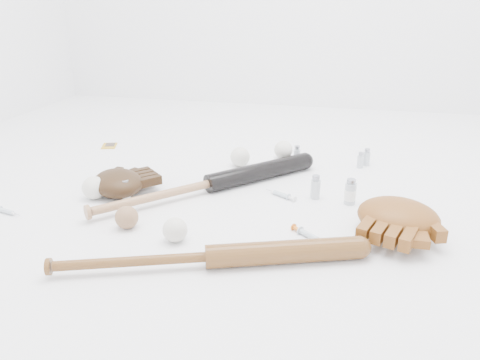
% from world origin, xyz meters
% --- Properties ---
extents(bat_dark, '(0.70, 0.72, 0.07)m').
position_xyz_m(bat_dark, '(-0.08, 0.03, 0.03)').
color(bat_dark, black).
rests_on(bat_dark, ground).
extents(bat_wood, '(0.83, 0.35, 0.06)m').
position_xyz_m(bat_wood, '(0.06, -0.45, 0.03)').
color(bat_wood, brown).
rests_on(bat_wood, ground).
extents(glove_dark, '(0.34, 0.34, 0.09)m').
position_xyz_m(glove_dark, '(-0.39, -0.06, 0.04)').
color(glove_dark, black).
rests_on(glove_dark, ground).
extents(glove_tan, '(0.36, 0.36, 0.10)m').
position_xyz_m(glove_tan, '(0.55, -0.14, 0.05)').
color(glove_tan, brown).
rests_on(glove_tan, ground).
extents(trading_card, '(0.09, 0.10, 0.00)m').
position_xyz_m(trading_card, '(-0.70, 0.45, 0.00)').
color(trading_card, '#BB8B22').
rests_on(trading_card, ground).
extents(pedestal, '(0.09, 0.09, 0.04)m').
position_xyz_m(pedestal, '(0.14, 0.34, 0.02)').
color(pedestal, white).
rests_on(pedestal, ground).
extents(baseball_on_pedestal, '(0.07, 0.07, 0.07)m').
position_xyz_m(baseball_on_pedestal, '(0.14, 0.34, 0.08)').
color(baseball_on_pedestal, silver).
rests_on(baseball_on_pedestal, pedestal).
extents(baseball_left, '(0.08, 0.08, 0.08)m').
position_xyz_m(baseball_left, '(-0.46, -0.11, 0.04)').
color(baseball_left, silver).
rests_on(baseball_left, ground).
extents(baseball_upper, '(0.08, 0.08, 0.08)m').
position_xyz_m(baseball_upper, '(-0.04, 0.32, 0.04)').
color(baseball_upper, silver).
rests_on(baseball_upper, ground).
extents(baseball_mid, '(0.07, 0.07, 0.07)m').
position_xyz_m(baseball_mid, '(-0.08, -0.34, 0.04)').
color(baseball_mid, silver).
rests_on(baseball_mid, ground).
extents(baseball_aged, '(0.07, 0.07, 0.07)m').
position_xyz_m(baseball_aged, '(-0.25, -0.29, 0.04)').
color(baseball_aged, '#896142').
rests_on(baseball_aged, ground).
extents(syringe_0, '(0.14, 0.06, 0.02)m').
position_xyz_m(syringe_0, '(-0.68, -0.29, 0.01)').
color(syringe_0, '#ADBCC6').
rests_on(syringe_0, ground).
extents(syringe_1, '(0.14, 0.10, 0.02)m').
position_xyz_m(syringe_1, '(0.18, 0.04, 0.01)').
color(syringe_1, '#ADBCC6').
rests_on(syringe_1, ground).
extents(syringe_2, '(0.15, 0.12, 0.02)m').
position_xyz_m(syringe_2, '(0.11, 0.36, 0.01)').
color(syringe_2, '#ADBCC6').
rests_on(syringe_2, ground).
extents(syringe_3, '(0.14, 0.12, 0.02)m').
position_xyz_m(syringe_3, '(0.30, -0.23, 0.01)').
color(syringe_3, '#ADBCC6').
rests_on(syringe_3, ground).
extents(vial_0, '(0.03, 0.03, 0.08)m').
position_xyz_m(vial_0, '(0.19, 0.42, 0.04)').
color(vial_0, '#AEB7BF').
rests_on(vial_0, ground).
extents(vial_1, '(0.03, 0.03, 0.07)m').
position_xyz_m(vial_1, '(0.47, 0.45, 0.04)').
color(vial_1, '#AEB7BF').
rests_on(vial_1, ground).
extents(vial_2, '(0.03, 0.03, 0.08)m').
position_xyz_m(vial_2, '(0.29, 0.06, 0.04)').
color(vial_2, '#AEB7BF').
rests_on(vial_2, ground).
extents(vial_3, '(0.04, 0.04, 0.09)m').
position_xyz_m(vial_3, '(0.41, 0.04, 0.04)').
color(vial_3, '#AEB7BF').
rests_on(vial_3, ground).
extents(vial_4, '(0.03, 0.03, 0.07)m').
position_xyz_m(vial_4, '(-0.34, -0.10, 0.04)').
color(vial_4, '#AEB7BF').
rests_on(vial_4, ground).
extents(vial_5, '(0.03, 0.03, 0.07)m').
position_xyz_m(vial_5, '(0.45, 0.41, 0.03)').
color(vial_5, '#AEB7BF').
rests_on(vial_5, ground).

